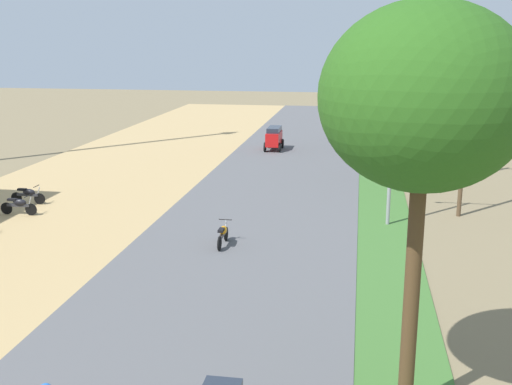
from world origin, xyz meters
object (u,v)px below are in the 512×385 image
streetlamp_near (393,121)px  median_tree_second (392,56)px  parked_motorbike_fifth (19,205)px  parked_motorbike_sixth (28,194)px  median_tree_third (380,73)px  median_tree_nearest (424,99)px  utility_pole_near (467,110)px  streetlamp_mid (378,79)px  utility_pole_far (442,95)px  car_van_red (274,137)px  motorbike_ahead_second (223,233)px

streetlamp_near → median_tree_second: bearing=88.7°
parked_motorbike_fifth → parked_motorbike_sixth: 2.00m
parked_motorbike_fifth → median_tree_third: size_ratio=0.25×
median_tree_nearest → median_tree_second: 22.58m
parked_motorbike_fifth → utility_pole_near: bearing=9.4°
streetlamp_mid → utility_pole_near: size_ratio=0.87×
parked_motorbike_sixth → streetlamp_near: 18.00m
utility_pole_far → car_van_red: 14.51m
parked_motorbike_sixth → utility_pole_near: size_ratio=0.19×
utility_pole_near → median_tree_third: bearing=101.3°
median_tree_second → streetlamp_mid: bearing=90.6°
parked_motorbike_sixth → utility_pole_far: utility_pole_far is taller
utility_pole_near → car_van_red: bearing=124.8°
median_tree_third → utility_pole_near: (3.44, -17.24, -0.70)m
streetlamp_mid → median_tree_third: bearing=-90.9°
utility_pole_far → median_tree_third: bearing=106.2°
streetlamp_near → car_van_red: streetlamp_near is taller
median_tree_nearest → streetlamp_mid: 40.50m
median_tree_third → utility_pole_far: utility_pole_far is taller
car_van_red → motorbike_ahead_second: (0.93, -21.78, -0.45)m
parked_motorbike_fifth → motorbike_ahead_second: bearing=-15.2°
motorbike_ahead_second → median_tree_second: bearing=60.7°
streetlamp_near → utility_pole_near: 3.94m
median_tree_second → car_van_red: (-7.70, 9.72, -6.10)m
utility_pole_far → car_van_red: size_ratio=4.01×
parked_motorbike_fifth → car_van_red: car_van_red is taller
median_tree_nearest → streetlamp_near: size_ratio=1.11×
utility_pole_far → median_tree_nearest: bearing=-97.9°
utility_pole_near → streetlamp_near: bearing=-148.2°
streetlamp_near → utility_pole_far: (3.03, 8.56, 0.36)m
parked_motorbike_sixth → streetlamp_near: size_ratio=0.23×
parked_motorbike_sixth → median_tree_third: size_ratio=0.25×
motorbike_ahead_second → car_van_red: bearing=92.4°
median_tree_nearest → streetlamp_mid: median_tree_nearest is taller
streetlamp_mid → car_van_red: (-7.52, -8.15, -3.78)m
median_tree_third → motorbike_ahead_second: bearing=-105.5°
car_van_red → utility_pole_near: bearing=-55.2°
median_tree_third → utility_pole_far: bearing=-73.8°
median_tree_third → streetlamp_mid: 6.58m
motorbike_ahead_second → parked_motorbike_sixth: bearing=156.7°
median_tree_third → utility_pole_near: 17.60m
median_tree_nearest → utility_pole_far: 23.47m
parked_motorbike_sixth → utility_pole_near: (20.86, 1.44, 4.39)m
parked_motorbike_sixth → utility_pole_near: bearing=3.9°
streetlamp_near → utility_pole_far: bearing=70.5°
streetlamp_near → streetlamp_mid: bearing=90.0°
parked_motorbike_fifth → utility_pole_near: (20.27, 3.35, 4.39)m
utility_pole_near → median_tree_nearest: bearing=-101.9°
median_tree_nearest → utility_pole_far: (3.20, 23.16, -1.96)m
utility_pole_near → parked_motorbike_fifth: bearing=-170.6°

